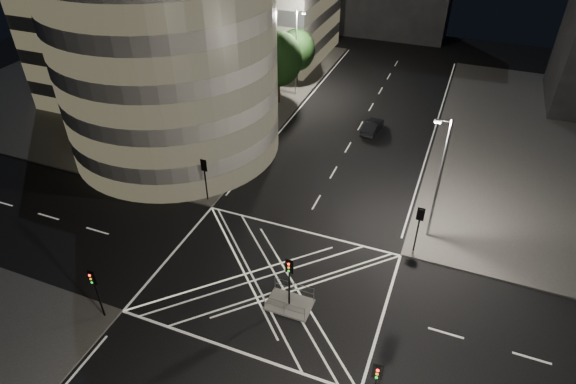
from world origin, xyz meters
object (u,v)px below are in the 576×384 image
at_px(street_lamp_left_near, 225,116).
at_px(street_lamp_left_far, 297,51).
at_px(traffic_signal_fr, 419,222).
at_px(sedan, 372,127).
at_px(traffic_signal_nr, 376,380).
at_px(traffic_signal_island, 289,274).
at_px(traffic_signal_fl, 205,172).
at_px(central_island, 289,304).
at_px(traffic_signal_nl, 95,285).
at_px(street_lamp_right_far, 439,177).

height_order(street_lamp_left_near, street_lamp_left_far, same).
bearing_deg(street_lamp_left_near, traffic_signal_fr, -15.92).
bearing_deg(sedan, traffic_signal_fr, 117.49).
xyz_separation_m(traffic_signal_nr, sedan, (-7.30, 30.83, -2.25)).
bearing_deg(traffic_signal_island, street_lamp_left_near, 130.27).
bearing_deg(traffic_signal_fl, central_island, -37.54).
height_order(central_island, street_lamp_left_near, street_lamp_left_near).
bearing_deg(sedan, traffic_signal_fl, 63.66).
distance_m(traffic_signal_nl, traffic_signal_nr, 17.60).
height_order(traffic_signal_fl, traffic_signal_nr, same).
distance_m(street_lamp_right_far, sedan, 17.68).
bearing_deg(traffic_signal_nr, traffic_signal_island, 142.07).
bearing_deg(traffic_signal_nr, street_lamp_right_far, 87.70).
distance_m(traffic_signal_nr, traffic_signal_island, 8.62).
bearing_deg(street_lamp_left_near, traffic_signal_fl, -83.03).
xyz_separation_m(traffic_signal_nl, traffic_signal_island, (10.80, 5.30, 0.00)).
bearing_deg(traffic_signal_fl, traffic_signal_fr, 0.00).
bearing_deg(central_island, street_lamp_left_near, 130.27).
relative_size(traffic_signal_island, street_lamp_left_far, 0.40).
xyz_separation_m(street_lamp_left_near, street_lamp_left_far, (0.00, 18.00, 0.00)).
xyz_separation_m(traffic_signal_fr, street_lamp_left_near, (-18.24, 5.20, 2.63)).
relative_size(traffic_signal_nl, traffic_signal_nr, 1.00).
distance_m(street_lamp_left_near, street_lamp_left_far, 18.00).
bearing_deg(street_lamp_right_far, traffic_signal_fl, -173.12).
xyz_separation_m(central_island, traffic_signal_fr, (6.80, 8.30, 2.84)).
relative_size(traffic_signal_nl, traffic_signal_island, 1.00).
bearing_deg(street_lamp_left_far, street_lamp_right_far, -48.06).
relative_size(street_lamp_left_near, street_lamp_right_far, 1.00).
distance_m(traffic_signal_island, street_lamp_left_far, 33.61).
relative_size(traffic_signal_fl, traffic_signal_island, 1.00).
distance_m(traffic_signal_nr, sedan, 31.76).
bearing_deg(street_lamp_left_near, traffic_signal_nl, -88.06).
height_order(traffic_signal_island, street_lamp_right_far, street_lamp_right_far).
bearing_deg(traffic_signal_nr, central_island, 142.07).
bearing_deg(traffic_signal_fl, traffic_signal_island, -37.54).
height_order(street_lamp_left_far, sedan, street_lamp_left_far).
bearing_deg(traffic_signal_fr, street_lamp_right_far, 73.89).
height_order(traffic_signal_nr, street_lamp_left_near, street_lamp_left_near).
distance_m(traffic_signal_fr, sedan, 18.85).
bearing_deg(street_lamp_right_far, traffic_signal_fr, -106.11).
height_order(central_island, traffic_signal_island, traffic_signal_island).
xyz_separation_m(traffic_signal_island, street_lamp_right_far, (7.44, 10.50, 2.63)).
bearing_deg(traffic_signal_fl, street_lamp_left_near, 96.97).
bearing_deg(traffic_signal_island, street_lamp_left_far, 109.95).
relative_size(street_lamp_left_near, sedan, 2.47).
xyz_separation_m(traffic_signal_nl, sedan, (10.30, 30.83, -2.25)).
distance_m(central_island, sedan, 25.54).
xyz_separation_m(traffic_signal_fl, traffic_signal_fr, (17.60, 0.00, 0.00)).
bearing_deg(central_island, traffic_signal_fr, 50.67).
relative_size(traffic_signal_fl, street_lamp_right_far, 0.40).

